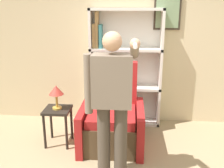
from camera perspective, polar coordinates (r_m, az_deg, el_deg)
The scene contains 6 objects.
wall_back at distance 4.43m, azimuth 5.29°, elevation 9.31°, with size 8.00×0.11×2.80m.
bookcase at distance 4.36m, azimuth 1.66°, elevation 3.02°, with size 1.17×0.28×1.94m.
armchair at distance 3.86m, azimuth 0.06°, elevation -7.95°, with size 0.90×0.91×1.18m.
person_standing at distance 2.88m, azimuth -0.03°, elevation -3.26°, with size 0.58×0.78×1.72m.
side_table at distance 3.90m, azimuth -11.73°, elevation -6.85°, with size 0.37×0.37×0.55m.
table_lamp at distance 3.76m, azimuth -12.06°, elevation -1.62°, with size 0.21×0.21×0.35m.
Camera 1 is at (-0.06, -2.36, 1.98)m, focal length 42.00 mm.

